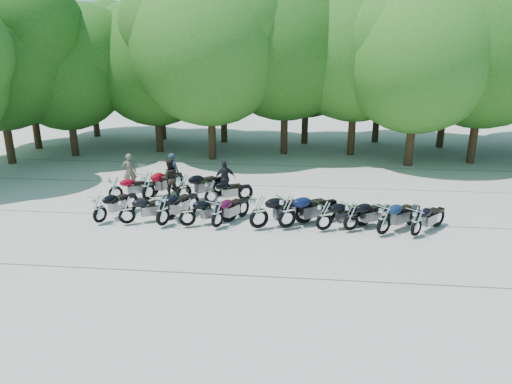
# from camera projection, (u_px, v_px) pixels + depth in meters

# --- Properties ---
(ground) EXTENTS (90.00, 90.00, 0.00)m
(ground) POSITION_uv_depth(u_px,v_px,m) (252.00, 235.00, 15.88)
(ground) COLOR gray
(ground) RESTS_ON ground
(tree_0) EXTENTS (7.50, 7.50, 9.21)m
(tree_0) POSITION_uv_depth(u_px,v_px,m) (26.00, 62.00, 28.08)
(tree_0) COLOR #3A2614
(tree_0) RESTS_ON ground
(tree_1) EXTENTS (6.97, 6.97, 8.55)m
(tree_1) POSITION_uv_depth(u_px,v_px,m) (65.00, 70.00, 26.21)
(tree_1) COLOR #3A2614
(tree_1) RESTS_ON ground
(tree_2) EXTENTS (7.31, 7.31, 8.97)m
(tree_2) POSITION_uv_depth(u_px,v_px,m) (155.00, 64.00, 27.19)
(tree_2) COLOR #3A2614
(tree_2) RESTS_ON ground
(tree_3) EXTENTS (8.70, 8.70, 10.67)m
(tree_3) POSITION_uv_depth(u_px,v_px,m) (209.00, 47.00, 25.01)
(tree_3) COLOR #3A2614
(tree_3) RESTS_ON ground
(tree_4) EXTENTS (9.13, 9.13, 11.20)m
(tree_4) POSITION_uv_depth(u_px,v_px,m) (286.00, 41.00, 26.27)
(tree_4) COLOR #3A2614
(tree_4) RESTS_ON ground
(tree_5) EXTENTS (9.04, 9.04, 11.10)m
(tree_5) POSITION_uv_depth(u_px,v_px,m) (357.00, 42.00, 25.99)
(tree_5) COLOR #3A2614
(tree_5) RESTS_ON ground
(tree_6) EXTENTS (8.00, 8.00, 9.82)m
(tree_6) POSITION_uv_depth(u_px,v_px,m) (419.00, 57.00, 23.67)
(tree_6) COLOR #3A2614
(tree_6) RESTS_ON ground
(tree_7) EXTENTS (8.79, 8.79, 10.79)m
(tree_7) POSITION_uv_depth(u_px,v_px,m) (487.00, 45.00, 24.05)
(tree_7) COLOR #3A2614
(tree_7) RESTS_ON ground
(tree_9) EXTENTS (7.59, 7.59, 9.32)m
(tree_9) POSITION_uv_depth(u_px,v_px,m) (89.00, 59.00, 32.25)
(tree_9) COLOR #3A2614
(tree_9) RESTS_ON ground
(tree_10) EXTENTS (7.78, 7.78, 9.55)m
(tree_10) POSITION_uv_depth(u_px,v_px,m) (159.00, 57.00, 31.11)
(tree_10) COLOR #3A2614
(tree_10) RESTS_ON ground
(tree_11) EXTENTS (7.56, 7.56, 9.28)m
(tree_11) POSITION_uv_depth(u_px,v_px,m) (223.00, 60.00, 30.20)
(tree_11) COLOR #3A2614
(tree_11) RESTS_ON ground
(tree_12) EXTENTS (7.88, 7.88, 9.67)m
(tree_12) POSITION_uv_depth(u_px,v_px,m) (307.00, 57.00, 29.62)
(tree_12) COLOR #3A2614
(tree_12) RESTS_ON ground
(tree_13) EXTENTS (8.31, 8.31, 10.20)m
(tree_13) POSITION_uv_depth(u_px,v_px,m) (382.00, 52.00, 30.01)
(tree_13) COLOR #3A2614
(tree_13) RESTS_ON ground
(tree_14) EXTENTS (8.02, 8.02, 9.84)m
(tree_14) POSITION_uv_depth(u_px,v_px,m) (450.00, 55.00, 28.37)
(tree_14) COLOR #3A2614
(tree_14) RESTS_ON ground
(motorcycle_0) EXTENTS (1.49, 2.28, 1.24)m
(motorcycle_0) POSITION_uv_depth(u_px,v_px,m) (99.00, 208.00, 16.69)
(motorcycle_0) COLOR black
(motorcycle_0) RESTS_ON ground
(motorcycle_1) EXTENTS (2.19, 1.61, 1.21)m
(motorcycle_1) POSITION_uv_depth(u_px,v_px,m) (127.00, 210.00, 16.58)
(motorcycle_1) COLOR black
(motorcycle_1) RESTS_ON ground
(motorcycle_2) EXTENTS (1.64, 2.45, 1.34)m
(motorcycle_2) POSITION_uv_depth(u_px,v_px,m) (163.00, 210.00, 16.39)
(motorcycle_2) COLOR black
(motorcycle_2) RESTS_ON ground
(motorcycle_3) EXTENTS (2.23, 1.59, 1.23)m
(motorcycle_3) POSITION_uv_depth(u_px,v_px,m) (187.00, 212.00, 16.36)
(motorcycle_3) COLOR black
(motorcycle_3) RESTS_ON ground
(motorcycle_4) EXTENTS (1.61, 2.20, 1.22)m
(motorcycle_4) POSITION_uv_depth(u_px,v_px,m) (217.00, 213.00, 16.25)
(motorcycle_4) COLOR #3D0821
(motorcycle_4) RESTS_ON ground
(motorcycle_5) EXTENTS (2.61, 1.89, 1.44)m
(motorcycle_5) POSITION_uv_depth(u_px,v_px,m) (259.00, 211.00, 16.10)
(motorcycle_5) COLOR black
(motorcycle_5) RESTS_ON ground
(motorcycle_6) EXTENTS (2.55, 2.02, 1.43)m
(motorcycle_6) POSITION_uv_depth(u_px,v_px,m) (287.00, 211.00, 16.14)
(motorcycle_6) COLOR black
(motorcycle_6) RESTS_ON ground
(motorcycle_7) EXTENTS (2.31, 1.60, 1.27)m
(motorcycle_7) POSITION_uv_depth(u_px,v_px,m) (324.00, 215.00, 15.97)
(motorcycle_7) COLOR black
(motorcycle_7) RESTS_ON ground
(motorcycle_8) EXTENTS (2.22, 1.77, 1.25)m
(motorcycle_8) POSITION_uv_depth(u_px,v_px,m) (351.00, 215.00, 15.95)
(motorcycle_8) COLOR black
(motorcycle_8) RESTS_ON ground
(motorcycle_9) EXTENTS (2.20, 2.10, 1.32)m
(motorcycle_9) POSITION_uv_depth(u_px,v_px,m) (384.00, 218.00, 15.58)
(motorcycle_9) COLOR #0E203E
(motorcycle_9) RESTS_ON ground
(motorcycle_10) EXTENTS (1.92, 2.01, 1.21)m
(motorcycle_10) POSITION_uv_depth(u_px,v_px,m) (417.00, 221.00, 15.48)
(motorcycle_10) COLOR black
(motorcycle_10) RESTS_ON ground
(motorcycle_11) EXTENTS (2.11, 1.53, 1.16)m
(motorcycle_11) POSITION_uv_depth(u_px,v_px,m) (115.00, 188.00, 19.26)
(motorcycle_11) COLOR maroon
(motorcycle_11) RESTS_ON ground
(motorcycle_12) EXTENTS (1.78, 2.60, 1.42)m
(motorcycle_12) POSITION_uv_depth(u_px,v_px,m) (148.00, 185.00, 19.16)
(motorcycle_12) COLOR maroon
(motorcycle_12) RESTS_ON ground
(motorcycle_13) EXTENTS (2.31, 2.26, 1.40)m
(motorcycle_13) POSITION_uv_depth(u_px,v_px,m) (184.00, 187.00, 18.99)
(motorcycle_13) COLOR black
(motorcycle_13) RESTS_ON ground
(motorcycle_14) EXTENTS (2.14, 1.53, 1.18)m
(motorcycle_14) POSITION_uv_depth(u_px,v_px,m) (211.00, 191.00, 18.81)
(motorcycle_14) COLOR black
(motorcycle_14) RESTS_ON ground
(rider_0) EXTENTS (0.72, 0.60, 1.69)m
(rider_0) POSITION_uv_depth(u_px,v_px,m) (130.00, 171.00, 20.83)
(rider_0) COLOR brown
(rider_0) RESTS_ON ground
(rider_1) EXTENTS (1.03, 0.94, 1.72)m
(rider_1) POSITION_uv_depth(u_px,v_px,m) (170.00, 178.00, 19.70)
(rider_1) COLOR black
(rider_1) RESTS_ON ground
(rider_2) EXTENTS (1.01, 0.70, 1.60)m
(rider_2) POSITION_uv_depth(u_px,v_px,m) (225.00, 178.00, 19.87)
(rider_2) COLOR black
(rider_2) RESTS_ON ground
(rider_3) EXTENTS (0.72, 0.58, 1.69)m
(rider_3) POSITION_uv_depth(u_px,v_px,m) (173.00, 171.00, 20.88)
(rider_3) COLOR #1F3242
(rider_3) RESTS_ON ground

